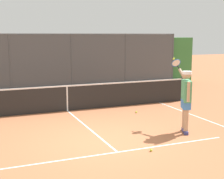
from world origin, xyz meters
name	(u,v)px	position (x,y,z in m)	size (l,w,h in m)	color
ground_plane	(105,142)	(0.00, 0.00, 0.00)	(60.00, 60.00, 0.00)	#A8603D
court_line_markings	(123,157)	(0.00, 1.18, 0.00)	(7.89, 8.61, 0.01)	white
fence_backdrop	(40,64)	(0.00, -9.40, 1.30)	(18.35, 1.37, 2.85)	#474C51
tennis_net	(67,98)	(0.00, -3.87, 0.49)	(10.14, 0.09, 1.07)	#2D2D2D
tennis_player	(186,96)	(-2.45, 0.08, 1.07)	(0.58, 1.43, 2.09)	navy
tennis_ball_by_sideline	(136,112)	(-2.22, -2.60, 0.03)	(0.07, 0.07, 0.07)	#C1D138
tennis_ball_mid_court	(151,150)	(-0.77, 1.11, 0.03)	(0.07, 0.07, 0.07)	#C1D138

